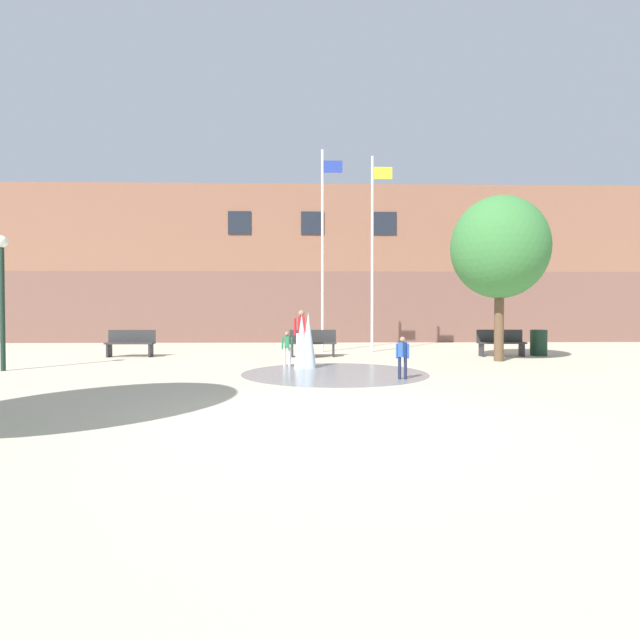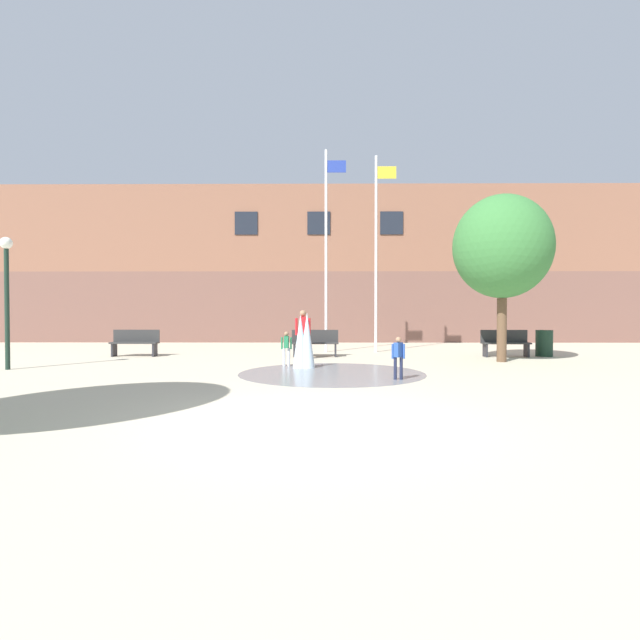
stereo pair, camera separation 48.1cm
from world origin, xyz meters
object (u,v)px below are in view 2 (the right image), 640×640
park_bench_left_of_flagpoles (315,342)px  lamp_post_left_lane (7,282)px  park_bench_under_left_flagpole (505,343)px  adult_near_bench (303,330)px  flagpole_left (327,245)px  trash_can (544,343)px  child_running (286,346)px  park_bench_far_left (135,342)px  street_tree_near_building (502,247)px  flagpole_right (377,248)px  child_with_pink_shirt (398,355)px

park_bench_left_of_flagpoles → lamp_post_left_lane: bearing=-155.3°
park_bench_under_left_flagpole → adult_near_bench: adult_near_bench is taller
adult_near_bench → flagpole_left: 4.23m
trash_can → flagpole_left: bearing=167.1°
lamp_post_left_lane → trash_can: (16.05, 3.88, -1.90)m
child_running → flagpole_left: (1.18, 4.71, 3.47)m
park_bench_far_left → adult_near_bench: adult_near_bench is taller
park_bench_far_left → street_tree_near_building: (11.98, -1.71, 3.05)m
flagpole_right → street_tree_near_building: (3.48, -3.48, -0.40)m
child_with_pink_shirt → flagpole_left: (-1.60, 7.41, 3.47)m
child_running → flagpole_left: flagpole_left is taller
park_bench_left_of_flagpoles → adult_near_bench: (-0.37, -0.92, 0.45)m
child_with_pink_shirt → street_tree_near_building: bearing=176.6°
park_bench_under_left_flagpole → trash_can: bearing=5.9°
child_with_pink_shirt → child_running: (-2.78, 2.70, 0.00)m
flagpole_right → adult_near_bench: bearing=-134.2°
flagpole_left → lamp_post_left_lane: 10.39m
lamp_post_left_lane → child_with_pink_shirt: bearing=-10.1°
child_with_pink_shirt → street_tree_near_building: 6.19m
park_bench_far_left → flagpole_left: size_ratio=0.21×
flagpole_right → lamp_post_left_lane: bearing=-152.0°
trash_can → child_running: bearing=-160.9°
child_running → trash_can: (8.63, 3.00, -0.13)m
adult_near_bench → lamp_post_left_lane: bearing=-76.5°
park_bench_far_left → park_bench_under_left_flagpole: size_ratio=1.00×
flagpole_left → trash_can: flagpole_left is taller
park_bench_under_left_flagpole → trash_can: 1.39m
adult_near_bench → trash_can: adult_near_bench is taller
park_bench_under_left_flagpole → child_with_pink_shirt: bearing=-128.8°
street_tree_near_building → park_bench_far_left: bearing=171.9°
flagpole_left → child_running: bearing=-104.0°
adult_near_bench → flagpole_right: 4.87m
child_running → street_tree_near_building: street_tree_near_building is taller
park_bench_far_left → adult_near_bench: (5.82, -0.97, 0.45)m
adult_near_bench → flagpole_right: (2.67, 2.75, 3.00)m
park_bench_far_left → street_tree_near_building: street_tree_near_building is taller
park_bench_left_of_flagpoles → lamp_post_left_lane: (-8.18, -3.76, 1.87)m
child_running → street_tree_near_building: (6.54, 1.23, 2.95)m
adult_near_bench → lamp_post_left_lane: 8.42m
park_bench_left_of_flagpoles → adult_near_bench: size_ratio=1.01×
adult_near_bench → flagpole_right: bearing=129.3°
street_tree_near_building → flagpole_right: bearing=135.0°
park_bench_far_left → trash_can: (14.07, 0.07, -0.03)m
child_with_pink_shirt → adult_near_bench: size_ratio=0.62×
trash_can → adult_near_bench: bearing=-172.8°
child_with_pink_shirt → lamp_post_left_lane: bearing=-59.7°
child_running → adult_near_bench: adult_near_bench is taller
street_tree_near_building → lamp_post_left_lane: bearing=-171.4°
park_bench_left_of_flagpoles → child_running: (-0.76, -2.88, 0.10)m
park_bench_far_left → flagpole_right: size_ratio=0.22×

